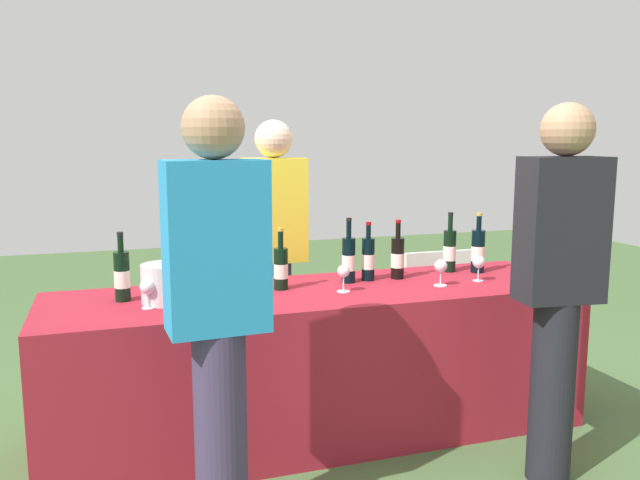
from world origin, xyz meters
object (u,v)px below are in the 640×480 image
Objects in this scene: wine_bottle_6 at (450,250)px; wine_glass_3 at (441,267)px; guest_0 at (218,305)px; wine_bottle_3 at (349,259)px; wine_bottle_1 at (205,267)px; menu_board at (440,303)px; wine_glass_2 at (344,273)px; wine_glass_0 at (148,288)px; wine_bottle_7 at (478,251)px; guest_1 at (559,278)px; wine_bottle_0 at (122,276)px; wine_bottle_4 at (368,259)px; wine_glass_1 at (179,287)px; wine_bottle_5 at (398,257)px; ice_bucket at (166,283)px; wine_glass_4 at (479,263)px; server_pouring at (275,246)px; wine_bottle_2 at (281,268)px.

wine_glass_3 is at bearing -126.05° from wine_bottle_6.
wine_bottle_3 is at bearing 42.38° from guest_0.
wine_bottle_1 is 2.26× the size of wine_glass_3.
wine_glass_2 is at bearing -137.80° from menu_board.
wine_bottle_1 is 0.41m from wine_glass_0.
wine_bottle_7 is 1.82m from wine_glass_0.
guest_1 is at bearing -101.71° from menu_board.
guest_0 is at bearing -69.15° from wine_bottle_0.
wine_bottle_1 is 0.99× the size of wine_bottle_4.
wine_glass_3 is (1.54, -0.19, -0.02)m from wine_bottle_0.
wine_bottle_7 reaches higher than wine_glass_1.
wine_bottle_0 is at bearing -178.25° from wine_bottle_5.
guest_0 is at bearing -151.78° from wine_bottle_7.
guest_0 reaches higher than ice_bucket.
wine_glass_4 is at bearing 20.57° from guest_0.
wine_glass_3 is (1.44, -0.01, 0.00)m from wine_glass_0.
ice_bucket is 0.14× the size of server_pouring.
wine_bottle_1 reaches higher than wine_glass_4.
wine_bottle_4 is at bearing 177.64° from wine_bottle_5.
wine_bottle_1 is at bearing 177.62° from wine_bottle_7.
wine_bottle_4 is at bearing -172.73° from wine_bottle_6.
wine_bottle_6 is at bearing -115.47° from menu_board.
wine_glass_3 is (0.51, -0.03, 0.00)m from wine_glass_2.
wine_bottle_1 is 0.73m from wine_bottle_3.
guest_1 is (1.44, -0.02, 0.00)m from guest_0.
wine_bottle_5 is 0.19× the size of guest_0.
wine_bottle_3 is 1.33m from menu_board.
wine_bottle_4 is at bearing 141.48° from wine_glass_3.
guest_0 reaches higher than wine_glass_2.
wine_bottle_6 reaches higher than wine_glass_0.
wine_bottle_2 is 1.29m from guest_1.
ice_bucket is at bearing 115.55° from wine_glass_1.
wine_glass_4 is at bearing 0.80° from wine_glass_0.
wine_bottle_1 is 1.18m from wine_glass_3.
server_pouring is at bearing 42.48° from wine_glass_0.
wine_glass_0 is at bearing 104.56° from guest_0.
guest_0 is (-0.93, -0.86, 0.04)m from wine_bottle_4.
wine_glass_1 is at bearing 47.16° from server_pouring.
wine_glass_4 is 0.08× the size of server_pouring.
guest_0 is at bearing 65.94° from server_pouring.
wine_bottle_2 is at bearing -174.08° from wine_bottle_3.
guest_1 reaches higher than wine_bottle_7.
wine_bottle_0 is 2.29m from menu_board.
wine_bottle_5 reaches higher than wine_glass_3.
guest_0 is (0.12, -0.72, 0.07)m from ice_bucket.
ice_bucket is (-1.05, -0.14, -0.03)m from wine_bottle_4.
wine_bottle_3 reaches higher than wine_glass_4.
wine_bottle_6 is 1.59m from ice_bucket.
menu_board is (2.09, 0.80, -0.50)m from wine_bottle_0.
wine_glass_2 is (-0.38, -0.20, -0.02)m from wine_bottle_5.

